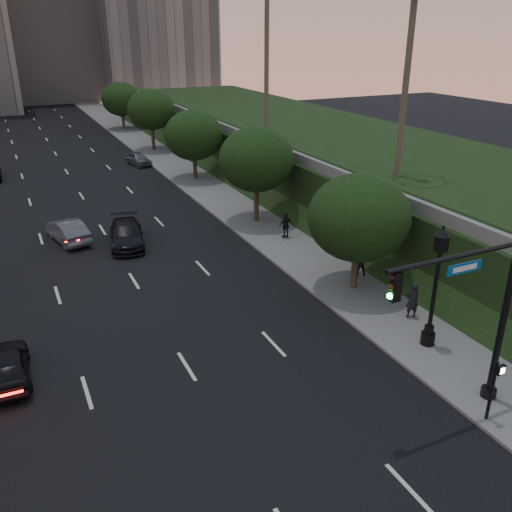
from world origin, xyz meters
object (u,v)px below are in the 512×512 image
traffic_signal_mast (481,320)px  pedestrian_b (359,260)px  sedan_mid_left (68,231)px  pedestrian_c (286,225)px  pedestrian_a (412,300)px  street_lamp (434,293)px  sedan_near_right (126,234)px  sedan_near_left (8,365)px  sedan_far_right (138,159)px

traffic_signal_mast → pedestrian_b: traffic_signal_mast is taller
sedan_mid_left → pedestrian_c: pedestrian_c is taller
traffic_signal_mast → pedestrian_a: bearing=67.5°
street_lamp → pedestrian_b: size_ratio=3.16×
street_lamp → pedestrian_b: 7.51m
sedan_mid_left → sedan_near_right: (3.29, -2.30, -0.00)m
street_lamp → sedan_near_left: bearing=162.6°
sedan_mid_left → sedan_near_right: bearing=132.6°
pedestrian_a → traffic_signal_mast: bearing=82.4°
pedestrian_a → sedan_near_right: bearing=-42.1°
street_lamp → pedestrian_a: (0.94, 2.20, -1.59)m
pedestrian_b → sedan_near_left: bearing=23.5°
sedan_far_right → pedestrian_b: pedestrian_b is taller
pedestrian_b → pedestrian_c: 6.91m
sedan_far_right → pedestrian_a: bearing=-95.2°
sedan_near_left → sedan_mid_left: bearing=-104.5°
pedestrian_c → pedestrian_a: bearing=89.9°
traffic_signal_mast → pedestrian_a: 7.01m
street_lamp → sedan_mid_left: 23.45m
sedan_near_left → street_lamp: bearing=164.1°
street_lamp → sedan_near_right: bearing=117.2°
sedan_near_right → pedestrian_c: size_ratio=2.99×
sedan_far_right → pedestrian_c: 25.04m
traffic_signal_mast → sedan_near_left: 17.74m
sedan_mid_left → pedestrian_b: pedestrian_b is taller
street_lamp → sedan_mid_left: bearing=121.9°
pedestrian_b → traffic_signal_mast: bearing=91.9°
sedan_near_right → pedestrian_c: (9.61, -3.50, 0.26)m
sedan_mid_left → sedan_near_right: 4.02m
street_lamp → sedan_mid_left: size_ratio=1.27×
pedestrian_b → pedestrian_c: bearing=-65.6°
traffic_signal_mast → pedestrian_a: traffic_signal_mast is taller
sedan_near_left → sedan_far_right: (13.59, 33.64, -0.04)m
sedan_far_right → pedestrian_c: (3.53, -24.79, 0.35)m
sedan_near_left → sedan_mid_left: size_ratio=0.90×
sedan_far_right → street_lamp: bearing=-96.9°
sedan_near_right → sedan_far_right: 22.13m
sedan_near_right → sedan_far_right: size_ratio=1.33×
street_lamp → sedan_far_right: street_lamp is taller
sedan_near_right → street_lamp: bearing=-52.2°
pedestrian_b → sedan_near_right: bearing=-27.5°
street_lamp → pedestrian_b: (1.45, 7.19, -1.60)m
sedan_mid_left → pedestrian_a: (13.27, -17.65, 0.31)m
traffic_signal_mast → pedestrian_b: 11.70m
traffic_signal_mast → pedestrian_b: bearing=74.7°
sedan_near_right → pedestrian_b: pedestrian_b is taller
pedestrian_c → sedan_near_left: bearing=25.5°
sedan_far_right → pedestrian_b: (4.41, -31.64, 0.40)m
sedan_near_right → pedestrian_b: (10.49, -10.36, 0.31)m
sedan_near_right → sedan_far_right: sedan_near_right is taller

